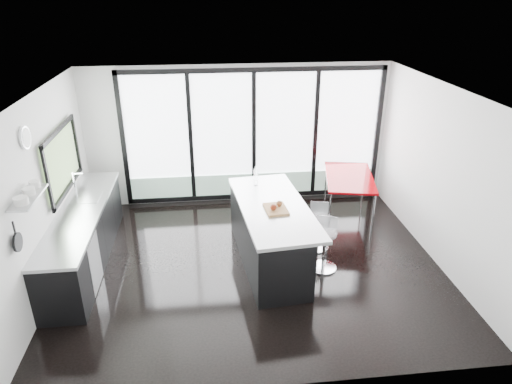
{
  "coord_description": "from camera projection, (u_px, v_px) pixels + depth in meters",
  "views": [
    {
      "loc": [
        -0.64,
        -6.24,
        4.15
      ],
      "look_at": [
        0.1,
        0.3,
        1.15
      ],
      "focal_mm": 32.0,
      "sensor_mm": 36.0,
      "label": 1
    }
  ],
  "objects": [
    {
      "name": "floor",
      "position": [
        252.0,
        264.0,
        7.42
      ],
      "size": [
        6.0,
        5.0,
        0.0
      ],
      "primitive_type": "cube",
      "color": "black",
      "rests_on": "ground"
    },
    {
      "name": "ceiling",
      "position": [
        251.0,
        92.0,
        6.26
      ],
      "size": [
        6.0,
        5.0,
        0.0
      ],
      "primitive_type": "cube",
      "color": "white",
      "rests_on": "wall_back"
    },
    {
      "name": "wall_back",
      "position": [
        252.0,
        142.0,
        9.15
      ],
      "size": [
        6.0,
        0.09,
        2.8
      ],
      "color": "silver",
      "rests_on": "ground"
    },
    {
      "name": "wall_front",
      "position": [
        277.0,
        284.0,
        4.58
      ],
      "size": [
        6.0,
        0.0,
        2.8
      ],
      "primitive_type": "cube",
      "color": "silver",
      "rests_on": "ground"
    },
    {
      "name": "wall_left",
      "position": [
        49.0,
        177.0,
        6.72
      ],
      "size": [
        0.26,
        5.0,
        2.8
      ],
      "color": "silver",
      "rests_on": "ground"
    },
    {
      "name": "wall_right",
      "position": [
        442.0,
        177.0,
        7.15
      ],
      "size": [
        0.0,
        5.0,
        2.8
      ],
      "primitive_type": "cube",
      "color": "silver",
      "rests_on": "ground"
    },
    {
      "name": "counter_cabinets",
      "position": [
        84.0,
        236.0,
        7.32
      ],
      "size": [
        0.69,
        3.24,
        1.36
      ],
      "color": "black",
      "rests_on": "floor"
    },
    {
      "name": "island",
      "position": [
        268.0,
        233.0,
        7.31
      ],
      "size": [
        1.26,
        2.55,
        1.31
      ],
      "color": "black",
      "rests_on": "floor"
    },
    {
      "name": "bar_stool_near",
      "position": [
        324.0,
        250.0,
        7.17
      ],
      "size": [
        0.55,
        0.55,
        0.67
      ],
      "primitive_type": "cylinder",
      "rotation": [
        0.0,
        0.0,
        -0.39
      ],
      "color": "silver",
      "rests_on": "floor"
    },
    {
      "name": "bar_stool_far",
      "position": [
        318.0,
        232.0,
        7.75
      ],
      "size": [
        0.48,
        0.48,
        0.63
      ],
      "primitive_type": "cylinder",
      "rotation": [
        0.0,
        0.0,
        -0.25
      ],
      "color": "silver",
      "rests_on": "floor"
    },
    {
      "name": "red_table",
      "position": [
        348.0,
        196.0,
        8.85
      ],
      "size": [
        1.17,
        1.68,
        0.82
      ],
      "primitive_type": "cube",
      "rotation": [
        0.0,
        0.0,
        -0.2
      ],
      "color": "#9B040B",
      "rests_on": "floor"
    }
  ]
}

